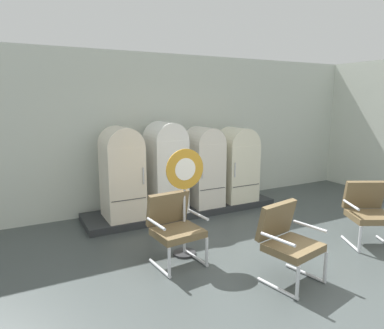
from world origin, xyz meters
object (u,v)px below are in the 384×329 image
refrigerator_0 (122,170)px  refrigerator_3 (237,162)px  armchair_left (174,225)px  armchair_center (287,238)px  armchair_right (369,210)px  refrigerator_1 (166,164)px  sign_stand (185,199)px  refrigerator_2 (204,164)px

refrigerator_0 → refrigerator_3: refrigerator_0 is taller
armchair_left → armchair_center: size_ratio=1.00×
armchair_center → armchair_left: bearing=133.7°
armchair_left → armchair_right: 2.94m
refrigerator_0 → refrigerator_1: refrigerator_1 is taller
armchair_center → sign_stand: size_ratio=0.62×
refrigerator_2 → refrigerator_3: (0.76, -0.01, -0.03)m
armchair_center → refrigerator_0: bearing=113.2°
armchair_right → sign_stand: bearing=160.8°
refrigerator_2 → armchair_center: bearing=-98.8°
armchair_right → armchair_center: same height
refrigerator_0 → armchair_center: (1.18, -2.75, -0.44)m
refrigerator_3 → sign_stand: bearing=-141.3°
refrigerator_3 → armchair_left: size_ratio=1.58×
refrigerator_1 → refrigerator_3: 1.55m
refrigerator_0 → armchair_center: 3.03m
refrigerator_1 → armchair_left: (-0.63, -1.72, -0.47)m
refrigerator_2 → refrigerator_1: bearing=179.1°
refrigerator_0 → armchair_center: refrigerator_0 is taller
sign_stand → refrigerator_2: bearing=52.7°
armchair_left → refrigerator_1: bearing=69.9°
refrigerator_1 → armchair_left: refrigerator_1 is taller
refrigerator_2 → armchair_center: size_ratio=1.62×
refrigerator_1 → armchair_right: refrigerator_1 is taller
armchair_right → armchair_center: 1.85m
refrigerator_2 → armchair_right: (1.41, -2.49, -0.40)m
refrigerator_3 → armchair_center: (-1.18, -2.73, -0.38)m
armchair_center → sign_stand: 1.43m
refrigerator_0 → armchair_left: size_ratio=1.69×
refrigerator_1 → refrigerator_2: size_ratio=1.08×
armchair_right → sign_stand: (-2.61, 0.91, 0.28)m
sign_stand → refrigerator_3: bearing=38.7°
refrigerator_1 → sign_stand: (-0.41, -1.59, -0.19)m
armchair_right → armchair_center: size_ratio=1.00×
refrigerator_1 → armchair_center: bearing=-82.5°
armchair_center → sign_stand: sign_stand is taller
sign_stand → refrigerator_1: bearing=75.5°
refrigerator_3 → sign_stand: refrigerator_3 is taller
refrigerator_2 → armchair_center: (-0.42, -2.74, -0.40)m
refrigerator_0 → refrigerator_1: bearing=0.0°
refrigerator_1 → sign_stand: size_ratio=1.08×
refrigerator_0 → refrigerator_3: size_ratio=1.07×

